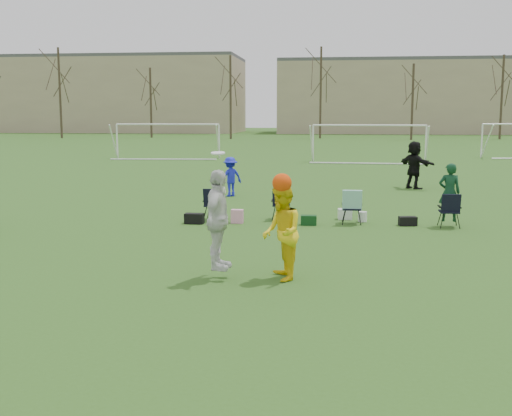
# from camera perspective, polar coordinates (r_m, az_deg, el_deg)

# --- Properties ---
(ground) EXTENTS (260.00, 260.00, 0.00)m
(ground) POSITION_cam_1_polar(r_m,az_deg,el_deg) (11.33, -2.11, -7.92)
(ground) COLOR #30591B
(ground) RESTS_ON ground
(fielder_blue) EXTENTS (1.12, 1.06, 1.52)m
(fielder_blue) POSITION_cam_1_polar(r_m,az_deg,el_deg) (24.74, -2.30, 2.80)
(fielder_blue) COLOR #1B22D1
(fielder_blue) RESTS_ON ground
(fielder_black) EXTENTS (1.61, 1.86, 2.03)m
(fielder_black) POSITION_cam_1_polar(r_m,az_deg,el_deg) (28.02, 13.89, 3.74)
(fielder_black) COLOR black
(fielder_black) RESTS_ON ground
(center_contest) EXTENTS (1.95, 1.22, 2.48)m
(center_contest) POSITION_cam_1_polar(r_m,az_deg,el_deg) (12.26, -0.32, -1.58)
(center_contest) COLOR silver
(center_contest) RESTS_ON ground
(sideline_setup) EXTENTS (7.85, 1.62, 1.80)m
(sideline_setup) POSITION_cam_1_polar(r_m,az_deg,el_deg) (18.84, 7.81, 0.29)
(sideline_setup) COLOR #0F3720
(sideline_setup) RESTS_ON ground
(goal_left) EXTENTS (7.39, 0.76, 2.46)m
(goal_left) POSITION_cam_1_polar(r_m,az_deg,el_deg) (46.26, -7.85, 6.79)
(goal_left) COLOR white
(goal_left) RESTS_ON ground
(goal_mid) EXTENTS (7.40, 0.63, 2.46)m
(goal_mid) POSITION_cam_1_polar(r_m,az_deg,el_deg) (42.81, 10.00, 6.62)
(goal_mid) COLOR white
(goal_mid) RESTS_ON ground
(tree_line) EXTENTS (110.28, 3.28, 11.40)m
(tree_line) POSITION_cam_1_polar(r_m,az_deg,el_deg) (80.62, 5.91, 9.74)
(tree_line) COLOR #382B21
(tree_line) RESTS_ON ground
(building_row) EXTENTS (126.00, 16.00, 13.00)m
(building_row) POSITION_cam_1_polar(r_m,az_deg,el_deg) (106.89, 9.70, 9.82)
(building_row) COLOR tan
(building_row) RESTS_ON ground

